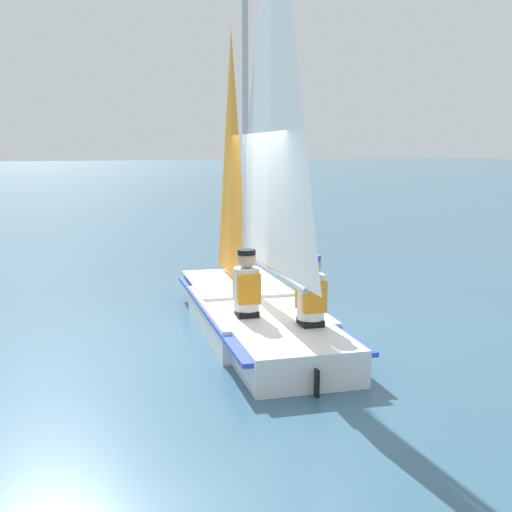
{
  "coord_description": "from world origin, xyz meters",
  "views": [
    {
      "loc": [
        -3.78,
        -6.97,
        2.3
      ],
      "look_at": [
        0.0,
        0.0,
        0.98
      ],
      "focal_mm": 45.0,
      "sensor_mm": 36.0,
      "label": 1
    }
  ],
  "objects": [
    {
      "name": "sailboat_main",
      "position": [
        -0.01,
        -0.05,
        0.94
      ],
      "size": [
        2.36,
        4.54,
        5.79
      ],
      "rotation": [
        0.0,
        0.0,
        1.33
      ],
      "color": "white",
      "rests_on": "ground_plane"
    },
    {
      "name": "sailor_helm",
      "position": [
        -0.41,
        -0.53,
        0.63
      ],
      "size": [
        0.36,
        0.39,
        1.16
      ],
      "rotation": [
        0.0,
        0.0,
        1.33
      ],
      "color": "black",
      "rests_on": "ground_plane"
    },
    {
      "name": "sailor_crew",
      "position": [
        0.03,
        -1.21,
        0.63
      ],
      "size": [
        0.36,
        0.39,
        1.16
      ],
      "rotation": [
        0.0,
        0.0,
        1.33
      ],
      "color": "black",
      "rests_on": "ground_plane"
    },
    {
      "name": "ground_plane",
      "position": [
        0.0,
        0.0,
        0.0
      ],
      "size": [
        260.0,
        260.0,
        0.0
      ],
      "primitive_type": "plane",
      "color": "#38607A"
    }
  ]
}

